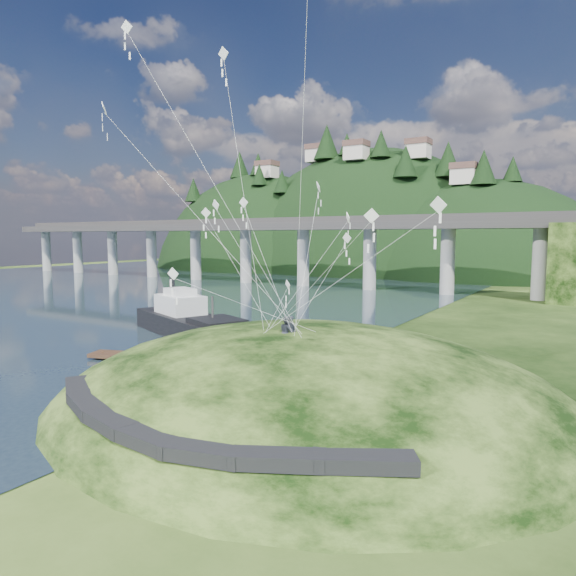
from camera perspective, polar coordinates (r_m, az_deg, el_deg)
The scene contains 10 objects.
ground at distance 37.31m, azimuth -10.34°, elevation -11.23°, with size 320.00×320.00×0.00m, color black.
water at distance 111.93m, azimuth -27.57°, elevation -0.45°, with size 240.00×240.00×0.00m, color #293D4C.
grass_hill at distance 34.84m, azimuth 2.18°, elevation -14.99°, with size 36.00×32.00×13.00m.
footpath at distance 25.08m, azimuth -12.85°, elevation -14.83°, with size 22.29×5.84×0.83m.
bridge at distance 108.84m, azimuth 4.25°, elevation 5.15°, with size 160.00×11.00×15.00m.
far_ridge at distance 164.20m, azimuth 7.38°, elevation -0.67°, with size 153.00×70.00×94.50m.
work_barge at distance 56.97m, azimuth -10.92°, elevation -3.62°, with size 19.42×11.84×6.60m.
wooden_dock at distance 46.20m, azimuth -14.16°, elevation -7.48°, with size 12.68×6.03×0.91m.
kite_flyers at distance 31.71m, azimuth 0.02°, elevation -3.13°, with size 1.21×1.22×1.97m.
kite_swarm at distance 32.79m, azimuth -2.32°, elevation 13.10°, with size 19.38×13.31×22.02m.
Camera 1 is at (24.13, -26.30, 10.85)m, focal length 32.00 mm.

